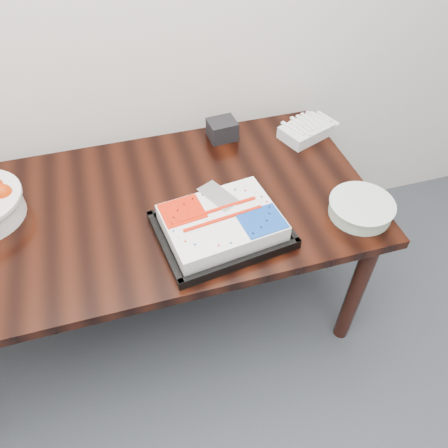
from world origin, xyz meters
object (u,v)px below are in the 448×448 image
object	(u,v)px
table	(146,222)
cake_tray	(222,225)
napkin_box	(222,130)
plate_stack	(361,208)

from	to	relation	value
table	cake_tray	xyz separation A→B (m)	(0.25, -0.22, 0.13)
cake_tray	table	bearing A→B (deg)	139.17
table	cake_tray	world-z (taller)	cake_tray
table	cake_tray	size ratio (longest dim) A/B	3.60
cake_tray	napkin_box	bearing A→B (deg)	73.69
plate_stack	table	bearing A→B (deg)	160.91
table	plate_stack	size ratio (longest dim) A/B	7.29
plate_stack	napkin_box	xyz separation A→B (m)	(-0.37, 0.62, 0.01)
napkin_box	table	bearing A→B (deg)	-140.29
plate_stack	napkin_box	distance (m)	0.72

